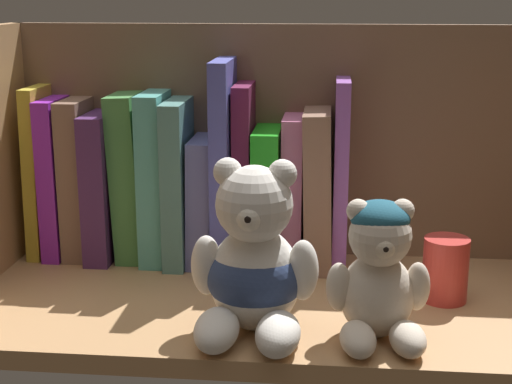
% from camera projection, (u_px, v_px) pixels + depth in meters
% --- Properties ---
extents(shelf_board, '(0.65, 0.30, 0.02)m').
position_uv_depth(shelf_board, '(280.00, 307.00, 0.83)').
color(shelf_board, tan).
rests_on(shelf_board, ground).
extents(shelf_back_panel, '(0.68, 0.01, 0.30)m').
position_uv_depth(shelf_back_panel, '(290.00, 150.00, 0.94)').
color(shelf_back_panel, '#7F6047').
rests_on(shelf_back_panel, ground).
extents(book_0, '(0.02, 0.09, 0.21)m').
position_uv_depth(book_0, '(42.00, 170.00, 0.95)').
color(book_0, gold).
rests_on(book_0, shelf_board).
extents(book_1, '(0.02, 0.10, 0.20)m').
position_uv_depth(book_1, '(59.00, 176.00, 0.95)').
color(book_1, purple).
rests_on(book_1, shelf_board).
extents(book_2, '(0.03, 0.10, 0.19)m').
position_uv_depth(book_2, '(81.00, 177.00, 0.94)').
color(book_2, '#856552').
rests_on(book_2, shelf_board).
extents(book_3, '(0.03, 0.12, 0.18)m').
position_uv_depth(book_3, '(106.00, 183.00, 0.94)').
color(book_3, '#4C275D').
rests_on(book_3, shelf_board).
extents(book_4, '(0.04, 0.10, 0.20)m').
position_uv_depth(book_4, '(132.00, 175.00, 0.94)').
color(book_4, '#458644').
rests_on(book_4, shelf_board).
extents(book_5, '(0.03, 0.12, 0.20)m').
position_uv_depth(book_5, '(158.00, 175.00, 0.93)').
color(book_5, '#54ACA1').
rests_on(book_5, shelf_board).
extents(book_6, '(0.03, 0.14, 0.20)m').
position_uv_depth(book_6, '(182.00, 179.00, 0.93)').
color(book_6, slate).
rests_on(book_6, shelf_board).
extents(book_7, '(0.03, 0.12, 0.15)m').
position_uv_depth(book_7, '(205.00, 197.00, 0.93)').
color(book_7, '#686AA9').
rests_on(book_7, shelf_board).
extents(book_8, '(0.02, 0.15, 0.24)m').
position_uv_depth(book_8, '(227.00, 160.00, 0.92)').
color(book_8, '#4E52AC').
rests_on(book_8, shelf_board).
extents(book_9, '(0.02, 0.11, 0.22)m').
position_uv_depth(book_9, '(245.00, 172.00, 0.92)').
color(book_9, '#611A3C').
rests_on(book_9, shelf_board).
extents(book_10, '(0.03, 0.13, 0.16)m').
position_uv_depth(book_10, '(268.00, 194.00, 0.92)').
color(book_10, '#1D9C1A').
rests_on(book_10, shelf_board).
extents(book_11, '(0.02, 0.09, 0.18)m').
position_uv_depth(book_11, '(293.00, 189.00, 0.92)').
color(book_11, '#C16691').
rests_on(book_11, shelf_board).
extents(book_12, '(0.04, 0.13, 0.19)m').
position_uv_depth(book_12, '(318.00, 186.00, 0.92)').
color(book_12, '#835F4B').
rests_on(book_12, shelf_board).
extents(book_13, '(0.02, 0.11, 0.22)m').
position_uv_depth(book_13, '(341.00, 172.00, 0.91)').
color(book_13, '#9554B3').
rests_on(book_13, shelf_board).
extents(teddy_bear_larger, '(0.12, 0.13, 0.17)m').
position_uv_depth(teddy_bear_larger, '(254.00, 266.00, 0.73)').
color(teddy_bear_larger, white).
rests_on(teddy_bear_larger, shelf_board).
extents(teddy_bear_smaller, '(0.10, 0.10, 0.14)m').
position_uv_depth(teddy_bear_smaller, '(379.00, 275.00, 0.71)').
color(teddy_bear_smaller, beige).
rests_on(teddy_bear_smaller, shelf_board).
extents(pillar_candle, '(0.05, 0.05, 0.07)m').
position_uv_depth(pillar_candle, '(445.00, 269.00, 0.81)').
color(pillar_candle, '#C63833').
rests_on(pillar_candle, shelf_board).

